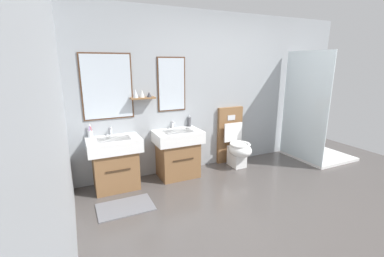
{
  "coord_description": "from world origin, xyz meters",
  "views": [
    {
      "loc": [
        -2.3,
        -1.98,
        1.75
      ],
      "look_at": [
        -0.67,
        1.5,
        0.78
      ],
      "focal_mm": 24.41,
      "sensor_mm": 36.0,
      "label": 1
    }
  ],
  "objects_px": {
    "vanity_sink_right": "(178,152)",
    "shower_tray": "(313,138)",
    "toothbrush_cup": "(90,134)",
    "soap_dispenser": "(189,122)",
    "toilet": "(235,144)",
    "vanity_sink_left": "(115,161)"
  },
  "relations": [
    {
      "from": "vanity_sink_right",
      "to": "shower_tray",
      "type": "height_order",
      "value": "shower_tray"
    },
    {
      "from": "vanity_sink_right",
      "to": "toothbrush_cup",
      "type": "relative_size",
      "value": 3.8
    },
    {
      "from": "toothbrush_cup",
      "to": "shower_tray",
      "type": "distance_m",
      "value": 3.87
    },
    {
      "from": "shower_tray",
      "to": "soap_dispenser",
      "type": "bearing_deg",
      "value": 167.03
    },
    {
      "from": "toilet",
      "to": "soap_dispenser",
      "type": "distance_m",
      "value": 0.92
    },
    {
      "from": "toothbrush_cup",
      "to": "shower_tray",
      "type": "height_order",
      "value": "shower_tray"
    },
    {
      "from": "vanity_sink_left",
      "to": "shower_tray",
      "type": "relative_size",
      "value": 0.38
    },
    {
      "from": "vanity_sink_left",
      "to": "toilet",
      "type": "xyz_separation_m",
      "value": [
        2.03,
        0.02,
        -0.02
      ]
    },
    {
      "from": "toilet",
      "to": "shower_tray",
      "type": "relative_size",
      "value": 0.51
    },
    {
      "from": "vanity_sink_right",
      "to": "toilet",
      "type": "relative_size",
      "value": 0.74
    },
    {
      "from": "vanity_sink_right",
      "to": "toilet",
      "type": "distance_m",
      "value": 1.08
    },
    {
      "from": "toilet",
      "to": "toothbrush_cup",
      "type": "relative_size",
      "value": 5.15
    },
    {
      "from": "toilet",
      "to": "toothbrush_cup",
      "type": "xyz_separation_m",
      "value": [
        -2.31,
        0.16,
        0.42
      ]
    },
    {
      "from": "toilet",
      "to": "soap_dispenser",
      "type": "bearing_deg",
      "value": 167.78
    },
    {
      "from": "vanity_sink_right",
      "to": "toilet",
      "type": "bearing_deg",
      "value": 0.96
    },
    {
      "from": "vanity_sink_left",
      "to": "vanity_sink_right",
      "type": "relative_size",
      "value": 1.0
    },
    {
      "from": "vanity_sink_left",
      "to": "toothbrush_cup",
      "type": "xyz_separation_m",
      "value": [
        -0.28,
        0.18,
        0.39
      ]
    },
    {
      "from": "vanity_sink_left",
      "to": "toothbrush_cup",
      "type": "distance_m",
      "value": 0.52
    },
    {
      "from": "vanity_sink_right",
      "to": "toothbrush_cup",
      "type": "bearing_deg",
      "value": 171.75
    },
    {
      "from": "vanity_sink_left",
      "to": "vanity_sink_right",
      "type": "bearing_deg",
      "value": 0.0
    },
    {
      "from": "vanity_sink_right",
      "to": "soap_dispenser",
      "type": "xyz_separation_m",
      "value": [
        0.29,
        0.19,
        0.42
      ]
    },
    {
      "from": "soap_dispenser",
      "to": "vanity_sink_left",
      "type": "bearing_deg",
      "value": -171.36
    }
  ]
}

